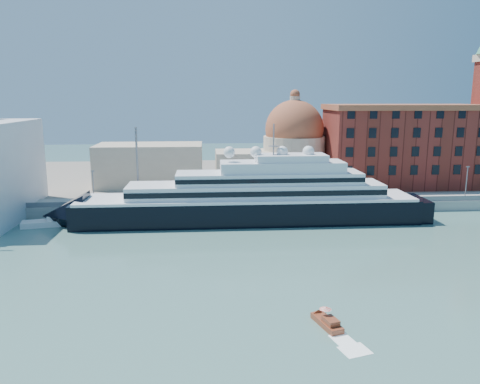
{
  "coord_description": "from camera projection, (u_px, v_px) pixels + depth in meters",
  "views": [
    {
      "loc": [
        -3.84,
        -77.59,
        27.51
      ],
      "look_at": [
        3.18,
        18.0,
        7.82
      ],
      "focal_mm": 35.0,
      "sensor_mm": 36.0,
      "label": 1
    }
  ],
  "objects": [
    {
      "name": "lamp_posts",
      "position": [
        169.0,
        172.0,
        110.25
      ],
      "size": [
        120.8,
        2.4,
        18.0
      ],
      "color": "slate",
      "rests_on": "quay"
    },
    {
      "name": "church",
      "position": [
        241.0,
        154.0,
        136.26
      ],
      "size": [
        66.0,
        18.0,
        25.5
      ],
      "color": "beige",
      "rests_on": "land"
    },
    {
      "name": "ground",
      "position": [
        229.0,
        257.0,
        81.61
      ],
      "size": [
        400.0,
        400.0,
        0.0
      ],
      "primitive_type": "plane",
      "color": "#3D6963",
      "rests_on": "ground"
    },
    {
      "name": "warehouse",
      "position": [
        402.0,
        145.0,
        133.37
      ],
      "size": [
        43.0,
        19.0,
        23.25
      ],
      "color": "maroon",
      "rests_on": "land"
    },
    {
      "name": "water_taxi",
      "position": [
        328.0,
        322.0,
        56.83
      ],
      "size": [
        3.08,
        5.45,
        2.46
      ],
      "rotation": [
        0.0,
        0.0,
        0.28
      ],
      "color": "brown",
      "rests_on": "ground"
    },
    {
      "name": "land",
      "position": [
        218.0,
        178.0,
        154.68
      ],
      "size": [
        260.0,
        72.0,
        2.0
      ],
      "primitive_type": "cube",
      "color": "slate",
      "rests_on": "ground"
    },
    {
      "name": "quay",
      "position": [
        222.0,
        205.0,
        114.58
      ],
      "size": [
        180.0,
        10.0,
        2.5
      ],
      "primitive_type": "cube",
      "color": "gray",
      "rests_on": "ground"
    },
    {
      "name": "service_barge",
      "position": [
        49.0,
        223.0,
        101.02
      ],
      "size": [
        10.92,
        5.55,
        2.35
      ],
      "rotation": [
        0.0,
        0.0,
        0.21
      ],
      "color": "white",
      "rests_on": "ground"
    },
    {
      "name": "quay_fence",
      "position": [
        223.0,
        202.0,
        109.81
      ],
      "size": [
        180.0,
        0.1,
        1.2
      ],
      "primitive_type": "cube",
      "color": "slate",
      "rests_on": "quay"
    },
    {
      "name": "superyacht",
      "position": [
        236.0,
        203.0,
        103.4
      ],
      "size": [
        84.88,
        11.77,
        25.37
      ],
      "color": "black",
      "rests_on": "ground"
    }
  ]
}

